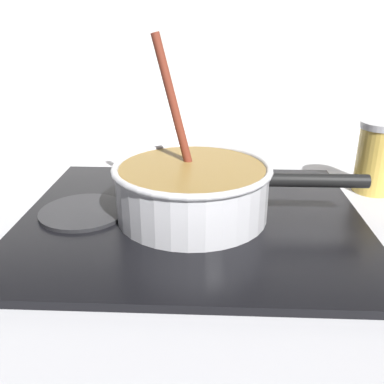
# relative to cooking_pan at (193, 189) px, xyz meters

# --- Properties ---
(ground) EXTENTS (2.40, 1.60, 0.04)m
(ground) POSITION_rel_cooking_pan_xyz_m (-0.12, -0.16, -0.08)
(ground) COLOR #B7B7BC
(backsplash_wall) EXTENTS (2.40, 0.02, 0.55)m
(backsplash_wall) POSITION_rel_cooking_pan_xyz_m (-0.12, 0.63, 0.22)
(backsplash_wall) COLOR silver
(backsplash_wall) RESTS_ON ground
(hob_plate) EXTENTS (0.56, 0.48, 0.01)m
(hob_plate) POSITION_rel_cooking_pan_xyz_m (-0.00, -0.00, -0.05)
(hob_plate) COLOR black
(hob_plate) RESTS_ON ground
(burner_ring) EXTENTS (0.18, 0.18, 0.01)m
(burner_ring) POSITION_rel_cooking_pan_xyz_m (-0.00, -0.00, -0.04)
(burner_ring) COLOR #592D0C
(burner_ring) RESTS_ON hob_plate
(spare_burner) EXTENTS (0.15, 0.15, 0.01)m
(spare_burner) POSITION_rel_cooking_pan_xyz_m (-0.18, -0.00, -0.04)
(spare_burner) COLOR #262628
(spare_burner) RESTS_ON hob_plate
(cooking_pan) EXTENTS (0.41, 0.26, 0.29)m
(cooking_pan) POSITION_rel_cooking_pan_xyz_m (0.00, 0.00, 0.00)
(cooking_pan) COLOR silver
(cooking_pan) RESTS_ON hob_plate
(condiment_jar) EXTENTS (0.08, 0.08, 0.14)m
(condiment_jar) POSITION_rel_cooking_pan_xyz_m (0.35, 0.15, 0.01)
(condiment_jar) COLOR gold
(condiment_jar) RESTS_ON ground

